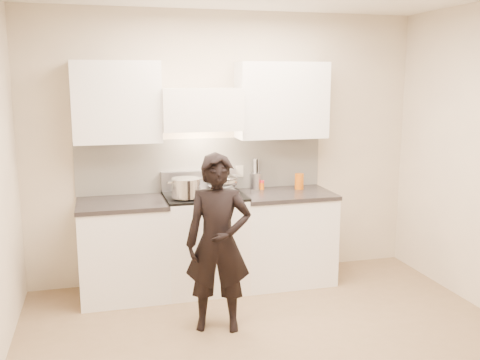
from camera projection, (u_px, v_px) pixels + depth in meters
name	position (u px, v px, depth m)	size (l,w,h in m)	color
ground_plane	(281.00, 353.00, 4.04)	(4.00, 4.00, 0.00)	#856B4E
room_shell	(261.00, 137.00, 4.08)	(4.04, 3.54, 2.70)	beige
stove	(205.00, 241.00, 5.22)	(0.76, 0.65, 0.96)	white
counter_right	(285.00, 236.00, 5.44)	(0.92, 0.67, 0.92)	white
counter_left	(124.00, 249.00, 5.03)	(0.82, 0.67, 0.92)	white
wok	(222.00, 181.00, 5.27)	(0.33, 0.40, 0.26)	#BCBCC0
stock_pot	(186.00, 188.00, 4.93)	(0.36, 0.34, 0.18)	#BCBCC0
utensil_crock	(256.00, 180.00, 5.51)	(0.12, 0.12, 0.31)	#AEAFBD
spice_jar	(262.00, 185.00, 5.48)	(0.04, 0.04, 0.09)	#CE5E0A
oil_glass	(299.00, 181.00, 5.49)	(0.09, 0.09, 0.16)	#BF590C
person	(218.00, 243.00, 4.31)	(0.53, 0.35, 1.46)	black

